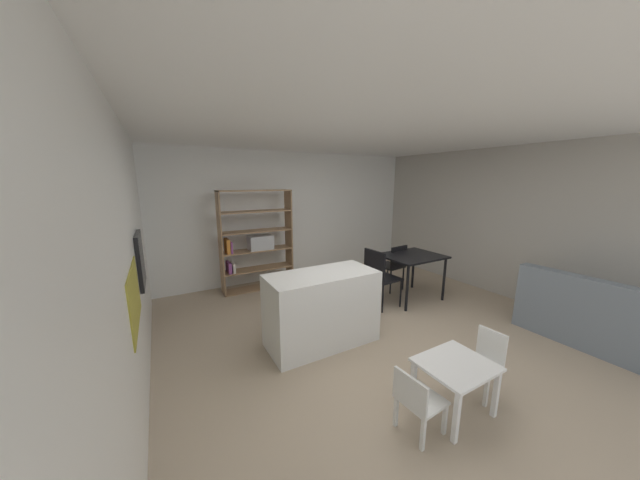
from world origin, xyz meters
The scene contains 16 objects.
ground_plane centered at (0.00, 0.00, 0.00)m, with size 8.58×8.58×0.00m, color tan.
ceiling_slab centered at (0.00, 0.00, 2.63)m, with size 6.25×5.84×0.06m.
back_partition centered at (0.00, 2.89, 1.30)m, with size 6.25×0.06×2.60m, color white.
right_partition_gray centered at (3.09, 0.00, 1.30)m, with size 0.06×5.84×2.60m, color #B2ADA3.
tall_cabinet_run_left centered at (-2.74, 0.00, 1.30)m, with size 0.64×5.27×2.60m, color white.
cabinet_niche_splashback centered at (-2.42, 0.03, 1.08)m, with size 0.01×0.90×0.50m.
built_in_oven centered at (-2.40, 0.95, 1.18)m, with size 0.06×0.59×0.59m.
kitchen_island centered at (-0.52, 0.25, 0.46)m, with size 1.36×0.63×0.92m, color white.
open_bookshelf centered at (-0.66, 2.50, 0.90)m, with size 1.32×0.34×1.86m.
child_table centered at (-0.06, -1.30, 0.40)m, with size 0.61×0.52×0.47m.
child_chair_right centered at (0.40, -1.29, 0.35)m, with size 0.28×0.28×0.63m.
child_chair_left centered at (-0.52, -1.30, 0.31)m, with size 0.34×0.34×0.55m.
dining_table centered at (1.52, 0.73, 0.69)m, with size 0.99×0.81×0.78m.
dining_chair_island_side centered at (0.80, 0.72, 0.57)m, with size 0.48×0.48×0.96m.
dining_chair_far centered at (1.53, 1.16, 0.52)m, with size 0.45×0.48×0.87m.
sofa centered at (2.47, -1.68, 0.30)m, with size 0.85×2.02×0.89m.
Camera 1 is at (-2.17, -2.66, 2.02)m, focal length 16.19 mm.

